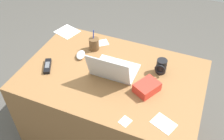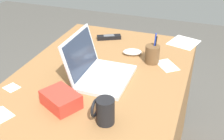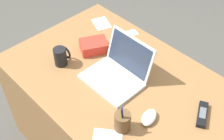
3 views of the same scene
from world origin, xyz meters
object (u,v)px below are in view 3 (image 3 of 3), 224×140
Objects in this scene: coffee_mug_white at (61,56)px; snack_bag at (94,46)px; cordless_phone at (202,114)px; pen_holder at (122,121)px; computer_mouse at (149,117)px; laptop at (117,72)px.

coffee_mug_white reaches higher than snack_bag.
snack_bag reaches higher than cordless_phone.
cordless_phone is at bearing 56.23° from pen_holder.
coffee_mug_white is (-0.62, -0.06, 0.04)m from computer_mouse.
computer_mouse is 0.68× the size of snack_bag.
snack_bag is (-0.52, 0.28, -0.02)m from pen_holder.
coffee_mug_white is at bearing 168.98° from computer_mouse.
laptop reaches higher than computer_mouse.
coffee_mug_white is at bearing 173.25° from pen_holder.
pen_holder reaches higher than coffee_mug_white.
computer_mouse is 0.62m from coffee_mug_white.
pen_holder reaches higher than cordless_phone.
snack_bag is (-0.75, -0.05, 0.02)m from cordless_phone.
cordless_phone is (0.78, 0.27, -0.04)m from coffee_mug_white.
computer_mouse reaches higher than cordless_phone.
cordless_phone is 0.90× the size of pen_holder.
coffee_mug_white is 0.63× the size of pen_holder.
pen_holder is at bearing -123.77° from cordless_phone.
pen_holder is at bearing -6.75° from coffee_mug_white.
coffee_mug_white is 0.68× the size of snack_bag.
cordless_phone is (0.48, 0.12, -0.03)m from laptop.
pen_holder is (-0.06, -0.13, 0.03)m from computer_mouse.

